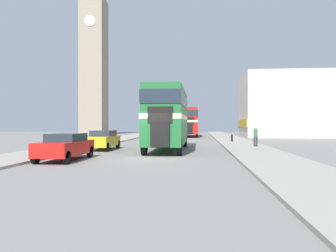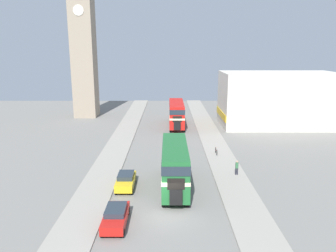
# 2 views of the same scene
# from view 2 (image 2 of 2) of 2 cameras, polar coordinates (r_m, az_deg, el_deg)

# --- Properties ---
(ground_plane) EXTENTS (120.00, 120.00, 0.00)m
(ground_plane) POSITION_cam_2_polar(r_m,az_deg,el_deg) (27.46, -0.18, -15.40)
(ground_plane) COLOR slate
(sidewalk_right) EXTENTS (3.50, 120.00, 0.12)m
(sidewalk_right) POSITION_cam_2_polar(r_m,az_deg,el_deg) (28.20, 14.15, -14.88)
(sidewalk_right) COLOR gray
(sidewalk_right) RESTS_ON ground_plane
(sidewalk_left) EXTENTS (3.50, 120.00, 0.12)m
(sidewalk_left) POSITION_cam_2_polar(r_m,az_deg,el_deg) (28.29, -14.47, -14.80)
(sidewalk_left) COLOR gray
(sidewalk_left) RESTS_ON ground_plane
(double_decker_bus) EXTENTS (2.43, 9.74, 4.29)m
(double_decker_bus) POSITION_cam_2_polar(r_m,az_deg,el_deg) (31.51, 1.44, -6.42)
(double_decker_bus) COLOR #1E602D
(double_decker_bus) RESTS_ON ground_plane
(bus_distant) EXTENTS (2.47, 10.56, 4.20)m
(bus_distant) POSITION_cam_2_polar(r_m,az_deg,el_deg) (56.64, 1.73, 2.44)
(bus_distant) COLOR red
(bus_distant) RESTS_ON ground_plane
(car_parked_near) EXTENTS (1.70, 4.18, 1.38)m
(car_parked_near) POSITION_cam_2_polar(r_m,az_deg,el_deg) (26.24, -8.87, -15.22)
(car_parked_near) COLOR red
(car_parked_near) RESTS_ON ground_plane
(car_parked_mid) EXTENTS (1.66, 3.96, 1.41)m
(car_parked_mid) POSITION_cam_2_polar(r_m,az_deg,el_deg) (32.45, -7.13, -9.37)
(car_parked_mid) COLOR gold
(car_parked_mid) RESTS_ON ground_plane
(pedestrian_walking) EXTENTS (0.32, 0.32, 1.56)m
(pedestrian_walking) POSITION_cam_2_polar(r_m,az_deg,el_deg) (35.66, 12.13, -6.98)
(pedestrian_walking) COLOR #282833
(pedestrian_walking) RESTS_ON sidewalk_right
(bicycle_on_pavement) EXTENTS (0.05, 1.76, 0.78)m
(bicycle_on_pavement) POSITION_cam_2_polar(r_m,az_deg,el_deg) (42.19, 8.65, -4.37)
(bicycle_on_pavement) COLOR black
(bicycle_on_pavement) RESTS_ON sidewalk_right
(church_tower) EXTENTS (4.45, 4.45, 37.34)m
(church_tower) POSITION_cam_2_polar(r_m,az_deg,el_deg) (66.50, -14.54, 18.01)
(church_tower) COLOR gray
(church_tower) RESTS_ON ground_plane
(shop_building_block) EXTENTS (19.65, 10.25, 9.26)m
(shop_building_block) POSITION_cam_2_polar(r_m,az_deg,el_deg) (60.06, 18.89, 4.41)
(shop_building_block) COLOR beige
(shop_building_block) RESTS_ON ground_plane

